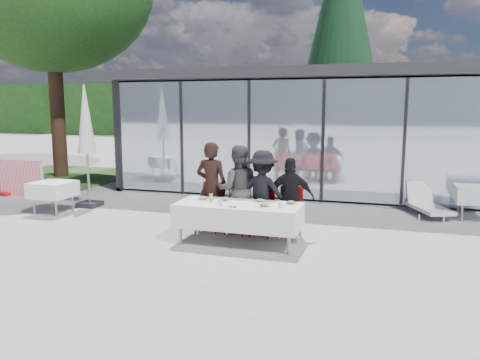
# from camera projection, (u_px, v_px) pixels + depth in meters

# --- Properties ---
(ground) EXTENTS (90.00, 90.00, 0.00)m
(ground) POSITION_uv_depth(u_px,v_px,m) (235.00, 243.00, 8.57)
(ground) COLOR #A09C98
(ground) RESTS_ON ground
(pavilion) EXTENTS (14.80, 8.80, 3.44)m
(pavilion) POSITION_uv_depth(u_px,v_px,m) (370.00, 117.00, 15.33)
(pavilion) COLOR gray
(pavilion) RESTS_ON ground
(treeline) EXTENTS (62.50, 2.00, 4.40)m
(treeline) POSITION_uv_depth(u_px,v_px,m) (325.00, 110.00, 35.20)
(treeline) COLOR black
(treeline) RESTS_ON ground
(dining_table) EXTENTS (2.26, 0.96, 0.75)m
(dining_table) POSITION_uv_depth(u_px,v_px,m) (239.00, 215.00, 8.46)
(dining_table) COLOR white
(dining_table) RESTS_ON ground
(diner_a) EXTENTS (0.68, 0.68, 1.80)m
(diner_a) POSITION_uv_depth(u_px,v_px,m) (212.00, 186.00, 9.35)
(diner_a) COLOR black
(diner_a) RESTS_ON ground
(diner_chair_a) EXTENTS (0.44, 0.44, 0.97)m
(diner_chair_a) POSITION_uv_depth(u_px,v_px,m) (212.00, 204.00, 9.41)
(diner_chair_a) COLOR red
(diner_chair_a) RESTS_ON ground
(diner_b) EXTENTS (1.05, 1.05, 1.74)m
(diner_b) POSITION_uv_depth(u_px,v_px,m) (238.00, 189.00, 9.19)
(diner_b) COLOR #434343
(diner_b) RESTS_ON ground
(diner_chair_b) EXTENTS (0.44, 0.44, 0.97)m
(diner_chair_b) POSITION_uv_depth(u_px,v_px,m) (238.00, 206.00, 9.24)
(diner_chair_b) COLOR red
(diner_chair_b) RESTS_ON ground
(diner_c) EXTENTS (1.18, 1.18, 1.65)m
(diner_c) POSITION_uv_depth(u_px,v_px,m) (263.00, 193.00, 9.05)
(diner_c) COLOR black
(diner_c) RESTS_ON ground
(diner_chair_c) EXTENTS (0.44, 0.44, 0.97)m
(diner_chair_c) POSITION_uv_depth(u_px,v_px,m) (262.00, 207.00, 9.09)
(diner_chair_c) COLOR red
(diner_chair_c) RESTS_ON ground
(diner_d) EXTENTS (1.00, 1.00, 1.53)m
(diner_d) POSITION_uv_depth(u_px,v_px,m) (291.00, 198.00, 8.90)
(diner_d) COLOR black
(diner_d) RESTS_ON ground
(diner_chair_d) EXTENTS (0.44, 0.44, 0.97)m
(diner_chair_d) POSITION_uv_depth(u_px,v_px,m) (290.00, 209.00, 8.93)
(diner_chair_d) COLOR red
(diner_chair_d) RESTS_ON ground
(plate_a) EXTENTS (0.24, 0.24, 0.07)m
(plate_a) POSITION_uv_depth(u_px,v_px,m) (203.00, 198.00, 8.77)
(plate_a) COLOR silver
(plate_a) RESTS_ON dining_table
(plate_b) EXTENTS (0.24, 0.24, 0.07)m
(plate_b) POSITION_uv_depth(u_px,v_px,m) (224.00, 200.00, 8.65)
(plate_b) COLOR silver
(plate_b) RESTS_ON dining_table
(plate_c) EXTENTS (0.24, 0.24, 0.07)m
(plate_c) POSITION_uv_depth(u_px,v_px,m) (260.00, 201.00, 8.54)
(plate_c) COLOR silver
(plate_c) RESTS_ON dining_table
(plate_d) EXTENTS (0.24, 0.24, 0.07)m
(plate_d) POSITION_uv_depth(u_px,v_px,m) (291.00, 203.00, 8.35)
(plate_d) COLOR silver
(plate_d) RESTS_ON dining_table
(plate_extra) EXTENTS (0.24, 0.24, 0.07)m
(plate_extra) POSITION_uv_depth(u_px,v_px,m) (264.00, 205.00, 8.15)
(plate_extra) COLOR silver
(plate_extra) RESTS_ON dining_table
(juice_bottle) EXTENTS (0.06, 0.06, 0.16)m
(juice_bottle) POSITION_uv_depth(u_px,v_px,m) (211.00, 198.00, 8.54)
(juice_bottle) COLOR #A2C953
(juice_bottle) RESTS_ON dining_table
(drinking_glasses) EXTENTS (1.12, 0.17, 0.10)m
(drinking_glasses) POSITION_uv_depth(u_px,v_px,m) (250.00, 204.00, 8.16)
(drinking_glasses) COLOR silver
(drinking_glasses) RESTS_ON dining_table
(folded_eyeglasses) EXTENTS (0.14, 0.03, 0.01)m
(folded_eyeglasses) POSITION_uv_depth(u_px,v_px,m) (233.00, 207.00, 8.11)
(folded_eyeglasses) COLOR black
(folded_eyeglasses) RESTS_ON dining_table
(spare_table_left) EXTENTS (0.86, 0.86, 0.74)m
(spare_table_left) POSITION_uv_depth(u_px,v_px,m) (53.00, 190.00, 10.95)
(spare_table_left) COLOR white
(spare_table_left) RESTS_ON ground
(spare_table_right) EXTENTS (0.86, 0.86, 0.74)m
(spare_table_right) POSITION_uv_depth(u_px,v_px,m) (476.00, 195.00, 10.31)
(spare_table_right) COLOR white
(spare_table_right) RESTS_ON ground
(market_umbrella) EXTENTS (0.50, 0.50, 3.00)m
(market_umbrella) POSITION_uv_depth(u_px,v_px,m) (86.00, 127.00, 11.41)
(market_umbrella) COLOR black
(market_umbrella) RESTS_ON ground
(lounger) EXTENTS (1.06, 1.46, 0.72)m
(lounger) POSITION_uv_depth(u_px,v_px,m) (426.00, 203.00, 10.83)
(lounger) COLOR silver
(lounger) RESTS_ON ground
(conifer_tree) EXTENTS (4.00, 4.00, 10.50)m
(conifer_tree) POSITION_uv_depth(u_px,v_px,m) (341.00, 22.00, 19.74)
(conifer_tree) COLOR #382316
(conifer_tree) RESTS_ON ground
(grass_patch) EXTENTS (5.00, 5.00, 0.02)m
(grass_patch) POSITION_uv_depth(u_px,v_px,m) (61.00, 176.00, 16.73)
(grass_patch) COLOR #385926
(grass_patch) RESTS_ON ground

